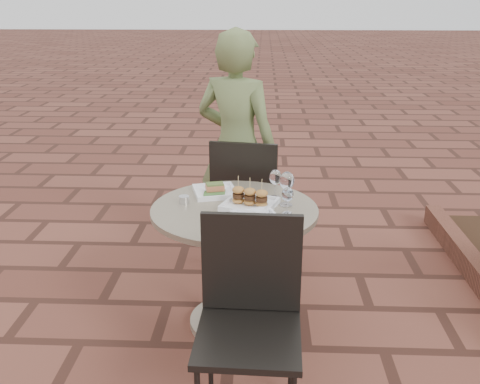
{
  "coord_description": "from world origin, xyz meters",
  "views": [
    {
      "loc": [
        0.16,
        -2.44,
        1.8
      ],
      "look_at": [
        0.04,
        0.22,
        0.82
      ],
      "focal_mm": 40.0,
      "sensor_mm": 36.0,
      "label": 1
    }
  ],
  "objects_px": {
    "cafe_table": "(235,249)",
    "plate_salmon": "(215,191)",
    "chair_near": "(250,305)",
    "chair_far": "(246,194)",
    "diner": "(237,148)",
    "plate_tuna": "(256,218)",
    "plate_sliders": "(250,201)"
  },
  "relations": [
    {
      "from": "plate_salmon",
      "to": "plate_tuna",
      "type": "bearing_deg",
      "value": -57.3
    },
    {
      "from": "cafe_table",
      "to": "plate_sliders",
      "type": "xyz_separation_m",
      "value": [
        0.08,
        0.01,
        0.28
      ]
    },
    {
      "from": "diner",
      "to": "plate_salmon",
      "type": "bearing_deg",
      "value": 105.45
    },
    {
      "from": "chair_near",
      "to": "plate_salmon",
      "type": "bearing_deg",
      "value": 106.27
    },
    {
      "from": "chair_far",
      "to": "plate_tuna",
      "type": "distance_m",
      "value": 0.9
    },
    {
      "from": "chair_near",
      "to": "chair_far",
      "type": "bearing_deg",
      "value": 94.55
    },
    {
      "from": "chair_far",
      "to": "plate_salmon",
      "type": "height_order",
      "value": "chair_far"
    },
    {
      "from": "diner",
      "to": "plate_tuna",
      "type": "bearing_deg",
      "value": 120.29
    },
    {
      "from": "chair_near",
      "to": "plate_tuna",
      "type": "distance_m",
      "value": 0.54
    },
    {
      "from": "plate_salmon",
      "to": "plate_tuna",
      "type": "relative_size",
      "value": 1.02
    },
    {
      "from": "chair_far",
      "to": "plate_sliders",
      "type": "bearing_deg",
      "value": 102.09
    },
    {
      "from": "plate_sliders",
      "to": "chair_near",
      "type": "bearing_deg",
      "value": -88.35
    },
    {
      "from": "plate_tuna",
      "to": "chair_far",
      "type": "bearing_deg",
      "value": 95.12
    },
    {
      "from": "cafe_table",
      "to": "plate_tuna",
      "type": "height_order",
      "value": "plate_tuna"
    },
    {
      "from": "plate_salmon",
      "to": "plate_sliders",
      "type": "relative_size",
      "value": 0.85
    },
    {
      "from": "cafe_table",
      "to": "diner",
      "type": "height_order",
      "value": "diner"
    },
    {
      "from": "diner",
      "to": "plate_tuna",
      "type": "distance_m",
      "value": 1.11
    },
    {
      "from": "chair_far",
      "to": "diner",
      "type": "distance_m",
      "value": 0.35
    },
    {
      "from": "chair_far",
      "to": "diner",
      "type": "xyz_separation_m",
      "value": [
        -0.07,
        0.23,
        0.26
      ]
    },
    {
      "from": "plate_sliders",
      "to": "plate_tuna",
      "type": "relative_size",
      "value": 1.19
    },
    {
      "from": "chair_far",
      "to": "plate_sliders",
      "type": "relative_size",
      "value": 2.78
    },
    {
      "from": "cafe_table",
      "to": "plate_sliders",
      "type": "bearing_deg",
      "value": 8.62
    },
    {
      "from": "diner",
      "to": "plate_sliders",
      "type": "distance_m",
      "value": 0.93
    },
    {
      "from": "plate_salmon",
      "to": "plate_tuna",
      "type": "xyz_separation_m",
      "value": [
        0.24,
        -0.38,
        -0.0
      ]
    },
    {
      "from": "cafe_table",
      "to": "chair_near",
      "type": "relative_size",
      "value": 0.97
    },
    {
      "from": "chair_far",
      "to": "chair_near",
      "type": "xyz_separation_m",
      "value": [
        0.06,
        -1.38,
        0.0
      ]
    },
    {
      "from": "chair_far",
      "to": "chair_near",
      "type": "distance_m",
      "value": 1.38
    },
    {
      "from": "cafe_table",
      "to": "plate_salmon",
      "type": "xyz_separation_m",
      "value": [
        -0.12,
        0.21,
        0.26
      ]
    },
    {
      "from": "chair_far",
      "to": "plate_sliders",
      "type": "height_order",
      "value": "chair_far"
    },
    {
      "from": "plate_salmon",
      "to": "chair_near",
      "type": "bearing_deg",
      "value": -75.69
    },
    {
      "from": "cafe_table",
      "to": "chair_far",
      "type": "relative_size",
      "value": 0.97
    },
    {
      "from": "chair_near",
      "to": "plate_sliders",
      "type": "height_order",
      "value": "chair_near"
    }
  ]
}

